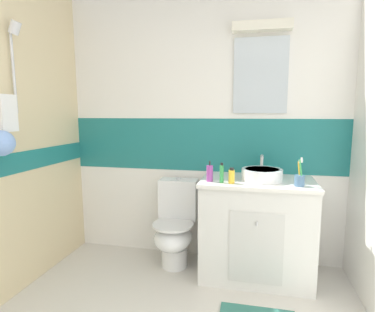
# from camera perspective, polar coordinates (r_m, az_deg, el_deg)

# --- Properties ---
(wall_back_tiled) EXTENTS (3.20, 0.20, 2.50)m
(wall_back_tiled) POSITION_cam_1_polar(r_m,az_deg,el_deg) (2.89, 2.39, 5.32)
(wall_back_tiled) COLOR white
(wall_back_tiled) RESTS_ON ground_plane
(vanity_cabinet) EXTENTS (0.93, 0.59, 0.85)m
(vanity_cabinet) POSITION_cam_1_polar(r_m,az_deg,el_deg) (2.70, 12.06, -13.20)
(vanity_cabinet) COLOR silver
(vanity_cabinet) RESTS_ON ground_plane
(sink_basin) EXTENTS (0.34, 0.38, 0.19)m
(sink_basin) POSITION_cam_1_polar(r_m,az_deg,el_deg) (2.56, 13.12, -3.33)
(sink_basin) COLOR white
(sink_basin) RESTS_ON vanity_cabinet
(toilet) EXTENTS (0.37, 0.50, 0.80)m
(toilet) POSITION_cam_1_polar(r_m,az_deg,el_deg) (2.85, -3.19, -13.16)
(toilet) COLOR white
(toilet) RESTS_ON ground_plane
(toothbrush_cup) EXTENTS (0.08, 0.08, 0.22)m
(toothbrush_cup) POSITION_cam_1_polar(r_m,az_deg,el_deg) (2.43, 19.75, -4.15)
(toothbrush_cup) COLOR #4C7299
(toothbrush_cup) RESTS_ON vanity_cabinet
(soap_dispenser) EXTENTS (0.05, 0.05, 0.17)m
(soap_dispenser) POSITION_cam_1_polar(r_m,az_deg,el_deg) (2.45, 3.38, -3.28)
(soap_dispenser) COLOR #993F99
(soap_dispenser) RESTS_ON vanity_cabinet
(toothpaste_tube_upright) EXTENTS (0.03, 0.03, 0.16)m
(toothpaste_tube_upright) POSITION_cam_1_polar(r_m,az_deg,el_deg) (2.40, 5.64, -3.29)
(toothpaste_tube_upright) COLOR green
(toothpaste_tube_upright) RESTS_ON vanity_cabinet
(lotion_bottle_short) EXTENTS (0.05, 0.05, 0.13)m
(lotion_bottle_short) POSITION_cam_1_polar(r_m,az_deg,el_deg) (2.40, 7.51, -3.79)
(lotion_bottle_short) COLOR yellow
(lotion_bottle_short) RESTS_ON vanity_cabinet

